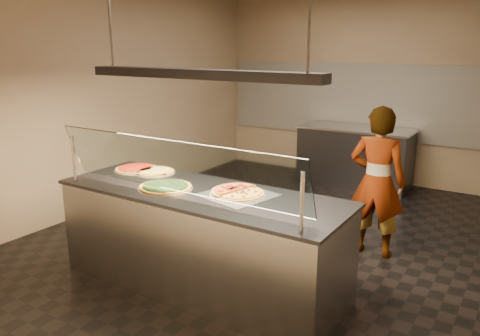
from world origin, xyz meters
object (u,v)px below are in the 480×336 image
Objects in this scene: sneeze_guard at (174,167)px; half_pizza_pepperoni at (228,189)px; pizza_tomato at (136,168)px; pizza_cheese at (156,171)px; serving_counter at (201,239)px; perforated_tray at (238,194)px; heat_lamp_housing at (197,74)px; half_pizza_sausage at (249,194)px; worker at (377,182)px; prep_table at (355,156)px; pizza_spinach at (166,187)px; pizza_spatula at (155,171)px.

sneeze_guard is 0.55m from half_pizza_pepperoni.
half_pizza_pepperoni is 1.11× the size of pizza_tomato.
pizza_cheese is at bearing 141.83° from sneeze_guard.
perforated_tray is (0.35, 0.08, 0.47)m from serving_counter.
half_pizza_sausage is at bearing 10.22° from heat_lamp_housing.
heat_lamp_housing is (-0.00, 0.34, 0.72)m from sneeze_guard.
worker is (2.12, 1.35, -0.14)m from pizza_tomato.
worker reaches higher than perforated_tray.
worker is at bearing 62.67° from perforated_tray.
half_pizza_pepperoni reaches higher than prep_table.
half_pizza_sausage reaches higher than perforated_tray.
prep_table is (0.06, 4.31, -0.76)m from sneeze_guard.
pizza_spinach is 0.22× the size of heat_lamp_housing.
sneeze_guard is 4.90× the size of pizza_spinach.
half_pizza_pepperoni is (0.24, 0.43, -0.26)m from sneeze_guard.
perforated_tray reaches higher than serving_counter.
prep_table is (-0.40, 3.88, -0.49)m from half_pizza_sausage.
pizza_spatula is at bearing 142.60° from pizza_spinach.
pizza_tomato is (-1.00, 0.22, 0.48)m from serving_counter.
pizza_tomato reaches higher than perforated_tray.
worker reaches higher than pizza_spatula.
pizza_spatula is 0.16× the size of prep_table.
pizza_spinach is (-0.30, 0.23, -0.28)m from sneeze_guard.
pizza_tomato is 2.52m from worker.
sneeze_guard is 3.74× the size of perforated_tray.
prep_table is 2.64m from worker.
half_pizza_pepperoni is at bearing 179.69° from half_pizza_sausage.
sneeze_guard is 8.84× the size of pizza_spatula.
prep_table is at bearing -70.08° from worker.
pizza_spinach is (-0.76, -0.19, -0.01)m from half_pizza_sausage.
half_pizza_sausage is 0.28× the size of prep_table.
sneeze_guard is 1.07× the size of heat_lamp_housing.
prep_table is 4.23m from heat_lamp_housing.
pizza_tomato is at bearing 176.55° from pizza_spatula.
half_pizza_pepperoni is 0.31× the size of worker.
worker is (1.12, 1.57, 0.33)m from serving_counter.
prep_table is (1.06, 3.74, -0.48)m from pizza_tomato.
pizza_cheese is at bearing 31.55° from worker.
half_pizza_sausage is (0.22, -0.00, -0.01)m from half_pizza_pepperoni.
worker is 0.70× the size of heat_lamp_housing.
perforated_tray is at bearing 13.41° from heat_lamp_housing.
pizza_cheese is (-1.09, 0.16, 0.01)m from perforated_tray.
half_pizza_sausage is at bearing 10.22° from serving_counter.
pizza_spatula is 0.12× the size of heat_lamp_housing.
pizza_cheese is at bearing 126.12° from pizza_spatula.
serving_counter is 0.83m from sneeze_guard.
worker is at bearing 66.09° from half_pizza_sausage.
half_pizza_pepperoni is at bearing -9.24° from pizza_cheese.
heat_lamp_housing reaches higher than serving_counter.
pizza_spinach is at bearing 45.93° from worker.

